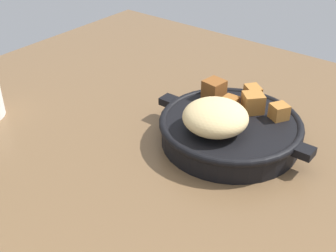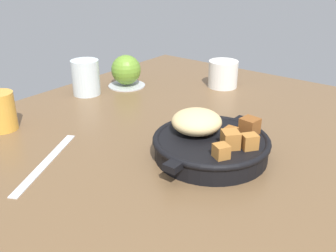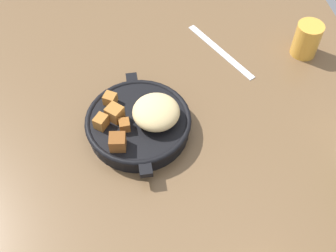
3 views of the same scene
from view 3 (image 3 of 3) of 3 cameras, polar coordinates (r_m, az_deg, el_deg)
name	(u,v)px [view 3 (image 3 of 3)]	position (r cm, az deg, el deg)	size (l,w,h in cm)	color
ground_plane	(177,131)	(87.85, 1.20, -0.63)	(110.95, 93.04, 2.40)	brown
cast_iron_skillet	(140,122)	(84.22, -3.79, 0.53)	(25.56, 21.29, 8.02)	black
butter_knife	(220,51)	(102.52, 7.09, 10.05)	(22.36, 1.60, 0.36)	silver
juice_glass_amber	(307,39)	(103.92, 18.26, 11.05)	(6.02, 6.02, 8.13)	gold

